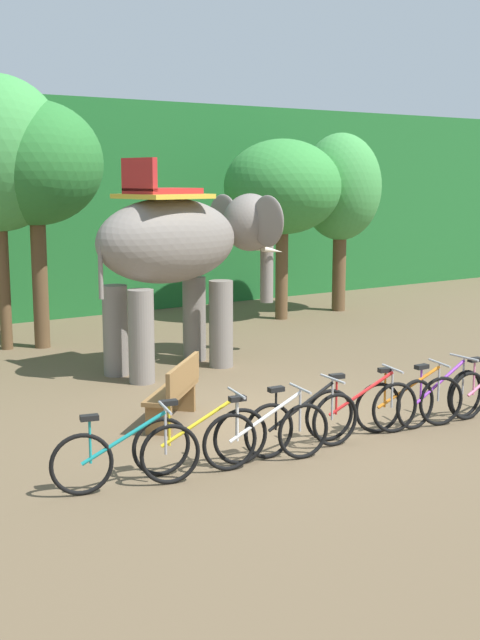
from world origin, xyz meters
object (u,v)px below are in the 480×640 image
(tree_far_left, at_px, (341,189))
(bike_yellow, at_px, (201,439))
(bike_orange, at_px, (410,402))
(elephant, at_px, (183,248))
(bike_black, at_px, (302,423))
(bike_purple, at_px, (440,397))
(bike_white, at_px, (267,434))
(tree_center_right, at_px, (35,165))
(bike_teal, at_px, (126,457))
(bike_red, at_px, (362,409))
(tree_center, at_px, (282,188))
(wooden_bench, at_px, (176,390))

(tree_far_left, relative_size, bike_yellow, 2.71)
(bike_orange, bearing_deg, elephant, 97.98)
(bike_yellow, height_order, bike_black, same)
(bike_yellow, distance_m, bike_purple, 3.81)
(tree_far_left, bearing_deg, bike_white, -134.63)
(tree_center_right, distance_m, bike_purple, 9.34)
(tree_far_left, height_order, bike_yellow, tree_far_left)
(bike_teal, bearing_deg, bike_yellow, 4.04)
(bike_red, bearing_deg, bike_white, -174.10)
(tree_center, relative_size, bike_purple, 2.55)
(bike_orange, xyz_separation_m, bike_purple, (0.56, -0.04, 0.00))
(elephant, xyz_separation_m, bike_white, (-1.78, -5.08, -1.82))
(bike_black, bearing_deg, bike_orange, -1.80)
(tree_center_right, xyz_separation_m, bike_white, (-0.28, -8.30, -3.32))
(bike_red, bearing_deg, tree_far_left, 51.15)
(bike_orange, bearing_deg, bike_purple, -4.09)
(bike_teal, xyz_separation_m, bike_red, (3.48, -0.03, 0.00))
(tree_center_right, relative_size, bike_yellow, 2.95)
(tree_center_right, distance_m, bike_red, 8.89)
(tree_far_left, height_order, bike_white, tree_far_left)
(bike_white, bearing_deg, bike_orange, 1.56)
(tree_center_right, xyz_separation_m, bike_yellow, (-1.04, -8.02, -3.32))
(bike_orange, bearing_deg, tree_far_left, 54.87)
(tree_center_right, height_order, bike_yellow, tree_center_right)
(bike_red, height_order, wooden_bench, bike_red)
(tree_center, distance_m, bike_red, 9.87)
(tree_center_right, xyz_separation_m, tree_far_left, (8.19, 0.27, -0.54))
(elephant, bearing_deg, bike_yellow, -117.90)
(bike_yellow, height_order, bike_purple, same)
(elephant, distance_m, bike_orange, 5.37)
(tree_center, height_order, tree_far_left, tree_far_left)
(tree_center, height_order, bike_orange, tree_center)
(bike_orange, height_order, wooden_bench, bike_orange)
(bike_orange, bearing_deg, bike_teal, 178.12)
(tree_center_right, bearing_deg, tree_center, 0.53)
(tree_center_right, bearing_deg, bike_red, -80.05)
(bike_teal, height_order, bike_black, same)
(elephant, bearing_deg, bike_white, -109.30)
(bike_black, bearing_deg, tree_far_left, 47.21)
(bike_black, xyz_separation_m, bike_orange, (1.84, -0.06, 0.00))
(tree_center_right, height_order, tree_far_left, tree_center_right)
(tree_center, height_order, wooden_bench, tree_center)
(tree_center_right, bearing_deg, bike_teal, -104.27)
(tree_center_right, relative_size, tree_far_left, 1.09)
(tree_center_right, bearing_deg, elephant, -65.04)
(bike_black, distance_m, bike_purple, 2.40)
(tree_center_right, bearing_deg, bike_white, -91.90)
(bike_teal, distance_m, bike_red, 3.48)
(elephant, bearing_deg, bike_orange, -82.02)
(bike_yellow, xyz_separation_m, bike_purple, (3.81, -0.25, 0.00))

